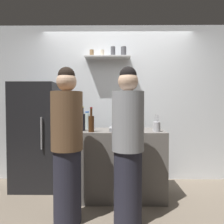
{
  "coord_description": "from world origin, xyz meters",
  "views": [
    {
      "loc": [
        -0.06,
        -2.37,
        1.28
      ],
      "look_at": [
        -0.09,
        0.54,
        1.17
      ],
      "focal_mm": 33.83,
      "sensor_mm": 36.0,
      "label": 1
    }
  ],
  "objects": [
    {
      "name": "back_wall_assembly",
      "position": [
        -0.0,
        1.25,
        1.3
      ],
      "size": [
        4.8,
        0.32,
        2.6
      ],
      "color": "white",
      "rests_on": "ground"
    },
    {
      "name": "person_brown_jacket",
      "position": [
        -0.57,
        -0.12,
        0.83
      ],
      "size": [
        0.34,
        0.34,
        1.68
      ],
      "rotation": [
        0.0,
        0.0,
        1.17
      ],
      "color": "#262633",
      "rests_on": "ground"
    },
    {
      "name": "counter",
      "position": [
        -0.09,
        0.54,
        0.46
      ],
      "size": [
        1.42,
        0.62,
        0.92
      ],
      "primitive_type": "cube",
      "color": "#66605B",
      "rests_on": "ground"
    },
    {
      "name": "person_grey_hoodie",
      "position": [
        0.09,
        -0.15,
        0.83
      ],
      "size": [
        0.34,
        0.34,
        1.68
      ],
      "rotation": [
        0.0,
        0.0,
        3.78
      ],
      "color": "#262633",
      "rests_on": "ground"
    },
    {
      "name": "ground_plane",
      "position": [
        0.0,
        0.0,
        0.0
      ],
      "size": [
        5.28,
        5.28,
        0.0
      ],
      "primitive_type": "plane",
      "color": "#726656"
    },
    {
      "name": "wine_bottle_pale_glass",
      "position": [
        0.12,
        0.79,
        1.04
      ],
      "size": [
        0.08,
        0.08,
        0.31
      ],
      "color": "#B2BFB2",
      "rests_on": "counter"
    },
    {
      "name": "water_bottle_plastic",
      "position": [
        -0.45,
        0.69,
        1.04
      ],
      "size": [
        0.09,
        0.09,
        0.25
      ],
      "color": "silver",
      "rests_on": "counter"
    },
    {
      "name": "refrigerator",
      "position": [
        -1.25,
        0.85,
        0.8
      ],
      "size": [
        0.65,
        0.64,
        1.6
      ],
      "color": "black",
      "rests_on": "ground"
    },
    {
      "name": "utensil_holder",
      "position": [
        0.49,
        0.37,
        0.99
      ],
      "size": [
        0.1,
        0.1,
        0.23
      ],
      "color": "#B2B2B7",
      "rests_on": "counter"
    },
    {
      "name": "wine_bottle_amber_glass",
      "position": [
        -0.35,
        0.33,
        1.04
      ],
      "size": [
        0.07,
        0.07,
        0.32
      ],
      "color": "#472814",
      "rests_on": "counter"
    },
    {
      "name": "wine_bottle_green_glass",
      "position": [
        0.24,
        0.6,
        1.03
      ],
      "size": [
        0.07,
        0.07,
        0.28
      ],
      "color": "#19471E",
      "rests_on": "counter"
    },
    {
      "name": "wine_bottle_dark_glass",
      "position": [
        -0.48,
        0.45,
        1.05
      ],
      "size": [
        0.07,
        0.07,
        0.33
      ],
      "color": "black",
      "rests_on": "counter"
    },
    {
      "name": "baking_pan",
      "position": [
        0.05,
        0.43,
        0.95
      ],
      "size": [
        0.34,
        0.24,
        0.05
      ],
      "primitive_type": "cube",
      "color": "gray",
      "rests_on": "counter"
    }
  ]
}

